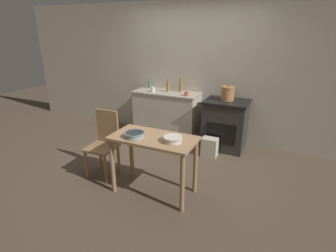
{
  "coord_description": "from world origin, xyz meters",
  "views": [
    {
      "loc": [
        1.66,
        -3.18,
        2.06
      ],
      "look_at": [
        0.0,
        0.39,
        0.6
      ],
      "focal_mm": 28.0,
      "sensor_mm": 36.0,
      "label": 1
    }
  ],
  "objects_px": {
    "chair": "(104,142)",
    "cup_center": "(187,94)",
    "bottle_far_left": "(168,87)",
    "cup_center_left": "(153,89)",
    "work_table": "(154,147)",
    "stock_pot": "(228,93)",
    "flour_sack": "(210,147)",
    "bottle_mid_left": "(181,86)",
    "stove": "(225,124)",
    "mixing_bowl_large": "(173,139)",
    "mixing_bowl_small": "(135,134)",
    "bottle_left": "(150,84)"
  },
  "relations": [
    {
      "from": "bottle_mid_left",
      "to": "cup_center_left",
      "type": "height_order",
      "value": "bottle_mid_left"
    },
    {
      "from": "chair",
      "to": "bottle_far_left",
      "type": "height_order",
      "value": "bottle_far_left"
    },
    {
      "from": "cup_center_left",
      "to": "bottle_far_left",
      "type": "bearing_deg",
      "value": 31.25
    },
    {
      "from": "mixing_bowl_small",
      "to": "bottle_far_left",
      "type": "xyz_separation_m",
      "value": [
        -0.46,
        1.97,
        0.18
      ]
    },
    {
      "from": "cup_center",
      "to": "stock_pot",
      "type": "bearing_deg",
      "value": 9.31
    },
    {
      "from": "chair",
      "to": "flour_sack",
      "type": "height_order",
      "value": "chair"
    },
    {
      "from": "cup_center_left",
      "to": "bottle_mid_left",
      "type": "bearing_deg",
      "value": 28.43
    },
    {
      "from": "stove",
      "to": "mixing_bowl_large",
      "type": "bearing_deg",
      "value": -97.15
    },
    {
      "from": "mixing_bowl_small",
      "to": "cup_center",
      "type": "bearing_deg",
      "value": 90.31
    },
    {
      "from": "work_table",
      "to": "mixing_bowl_large",
      "type": "relative_size",
      "value": 4.6
    },
    {
      "from": "stock_pot",
      "to": "cup_center",
      "type": "distance_m",
      "value": 0.73
    },
    {
      "from": "stove",
      "to": "mixing_bowl_large",
      "type": "height_order",
      "value": "stove"
    },
    {
      "from": "flour_sack",
      "to": "bottle_left",
      "type": "bearing_deg",
      "value": 155.86
    },
    {
      "from": "stove",
      "to": "cup_center",
      "type": "height_order",
      "value": "cup_center"
    },
    {
      "from": "chair",
      "to": "bottle_left",
      "type": "height_order",
      "value": "bottle_left"
    },
    {
      "from": "cup_center_left",
      "to": "work_table",
      "type": "bearing_deg",
      "value": -61.83
    },
    {
      "from": "stock_pot",
      "to": "cup_center_left",
      "type": "bearing_deg",
      "value": -176.32
    },
    {
      "from": "chair",
      "to": "mixing_bowl_large",
      "type": "xyz_separation_m",
      "value": [
        1.16,
        -0.15,
        0.32
      ]
    },
    {
      "from": "mixing_bowl_large",
      "to": "bottle_mid_left",
      "type": "distance_m",
      "value": 2.14
    },
    {
      "from": "chair",
      "to": "cup_center",
      "type": "bearing_deg",
      "value": 64.88
    },
    {
      "from": "mixing_bowl_large",
      "to": "mixing_bowl_small",
      "type": "height_order",
      "value": "mixing_bowl_large"
    },
    {
      "from": "chair",
      "to": "bottle_mid_left",
      "type": "relative_size",
      "value": 3.68
    },
    {
      "from": "chair",
      "to": "mixing_bowl_small",
      "type": "bearing_deg",
      "value": -20.5
    },
    {
      "from": "work_table",
      "to": "mixing_bowl_small",
      "type": "xyz_separation_m",
      "value": [
        -0.21,
        -0.1,
        0.18
      ]
    },
    {
      "from": "flour_sack",
      "to": "bottle_mid_left",
      "type": "bearing_deg",
      "value": 141.57
    },
    {
      "from": "stock_pot",
      "to": "bottle_mid_left",
      "type": "bearing_deg",
      "value": 169.98
    },
    {
      "from": "bottle_far_left",
      "to": "cup_center_left",
      "type": "xyz_separation_m",
      "value": [
        -0.25,
        -0.15,
        -0.05
      ]
    },
    {
      "from": "stove",
      "to": "flour_sack",
      "type": "bearing_deg",
      "value": -107.44
    },
    {
      "from": "bottle_far_left",
      "to": "cup_center_left",
      "type": "distance_m",
      "value": 0.3
    },
    {
      "from": "bottle_mid_left",
      "to": "stove",
      "type": "bearing_deg",
      "value": -11.32
    },
    {
      "from": "mixing_bowl_large",
      "to": "bottle_left",
      "type": "distance_m",
      "value": 2.5
    },
    {
      "from": "flour_sack",
      "to": "cup_center_left",
      "type": "xyz_separation_m",
      "value": [
        -1.29,
        0.38,
        0.8
      ]
    },
    {
      "from": "bottle_mid_left",
      "to": "cup_center_left",
      "type": "relative_size",
      "value": 2.83
    },
    {
      "from": "mixing_bowl_large",
      "to": "chair",
      "type": "bearing_deg",
      "value": 172.41
    },
    {
      "from": "cup_center_left",
      "to": "cup_center",
      "type": "distance_m",
      "value": 0.7
    },
    {
      "from": "cup_center_left",
      "to": "mixing_bowl_large",
      "type": "bearing_deg",
      "value": -55.55
    },
    {
      "from": "flour_sack",
      "to": "mixing_bowl_large",
      "type": "relative_size",
      "value": 1.39
    },
    {
      "from": "flour_sack",
      "to": "bottle_far_left",
      "type": "bearing_deg",
      "value": 152.58
    },
    {
      "from": "work_table",
      "to": "stock_pot",
      "type": "bearing_deg",
      "value": 74.59
    },
    {
      "from": "chair",
      "to": "mixing_bowl_small",
      "type": "relative_size",
      "value": 3.78
    },
    {
      "from": "mixing_bowl_small",
      "to": "bottle_mid_left",
      "type": "relative_size",
      "value": 0.97
    },
    {
      "from": "mixing_bowl_large",
      "to": "bottle_far_left",
      "type": "xyz_separation_m",
      "value": [
        -0.95,
        1.9,
        0.18
      ]
    },
    {
      "from": "stove",
      "to": "work_table",
      "type": "xyz_separation_m",
      "value": [
        -0.51,
        -1.79,
        0.2
      ]
    },
    {
      "from": "stock_pot",
      "to": "cup_center",
      "type": "xyz_separation_m",
      "value": [
        -0.71,
        -0.12,
        -0.06
      ]
    },
    {
      "from": "flour_sack",
      "to": "mixing_bowl_small",
      "type": "height_order",
      "value": "mixing_bowl_small"
    },
    {
      "from": "bottle_left",
      "to": "work_table",
      "type": "bearing_deg",
      "value": -60.28
    },
    {
      "from": "flour_sack",
      "to": "cup_center",
      "type": "height_order",
      "value": "cup_center"
    },
    {
      "from": "work_table",
      "to": "bottle_far_left",
      "type": "distance_m",
      "value": 2.02
    },
    {
      "from": "flour_sack",
      "to": "bottle_far_left",
      "type": "distance_m",
      "value": 1.44
    },
    {
      "from": "stock_pot",
      "to": "bottle_left",
      "type": "height_order",
      "value": "stock_pot"
    }
  ]
}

